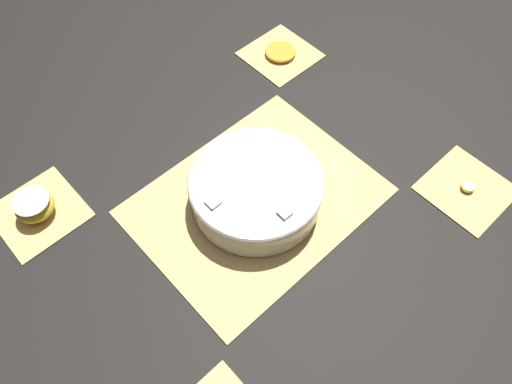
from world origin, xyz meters
name	(u,v)px	position (x,y,z in m)	size (l,w,h in m)	color
ground_plane	(256,201)	(0.00, 0.00, 0.00)	(6.00, 6.00, 0.00)	black
bamboo_mat_center	(256,201)	(0.00, 0.00, 0.00)	(0.48, 0.37, 0.01)	tan
coaster_mat_near_left	(280,54)	(-0.34, -0.28, 0.00)	(0.16, 0.16, 0.01)	tan
coaster_mat_near_right	(39,213)	(0.34, -0.28, 0.00)	(0.16, 0.16, 0.01)	tan
coaster_mat_far_left	(467,189)	(-0.34, 0.28, 0.00)	(0.16, 0.16, 0.01)	tan
fruit_salad_bowl	(256,189)	(0.00, 0.00, 0.05)	(0.27, 0.27, 0.08)	silver
apple_half	(34,206)	(0.34, -0.28, 0.03)	(0.08, 0.08, 0.04)	gold
orange_slice_whole	(280,52)	(-0.34, -0.28, 0.01)	(0.08, 0.08, 0.01)	orange
banana_coin_single	(468,187)	(-0.34, 0.28, 0.01)	(0.03, 0.03, 0.01)	#F7EFC6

